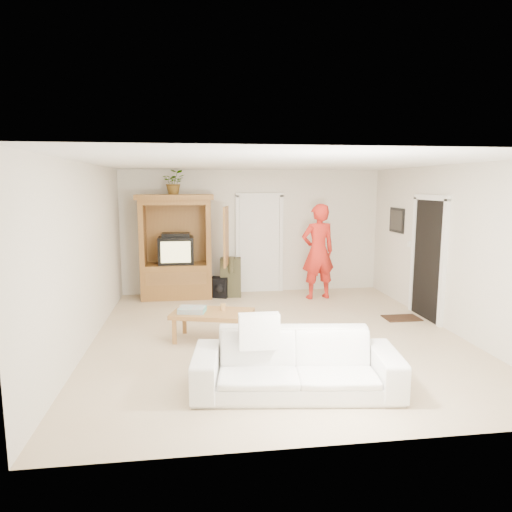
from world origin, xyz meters
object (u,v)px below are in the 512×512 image
Objects in this scene: sofa at (296,363)px; coffee_table at (213,315)px; man at (318,252)px; armoire at (177,254)px.

sofa reaches higher than coffee_table.
man reaches higher than sofa.
armoire is 4.82m from sofa.
man is 0.85× the size of sofa.
armoire is at bearing 118.32° from coffee_table.
coffee_table is at bearing -77.71° from armoire.
man reaches higher than coffee_table.
coffee_table is (0.59, -2.72, -0.53)m from armoire.
sofa is at bearing -72.44° from armoire.
sofa is 1.75× the size of coffee_table.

